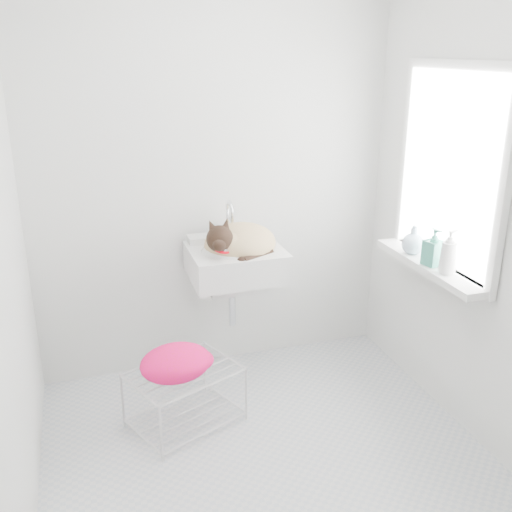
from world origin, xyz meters
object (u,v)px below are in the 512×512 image
object	(u,v)px
cat	(238,243)
bottle_c	(412,253)
wire_rack	(185,399)
bottle_a	(446,273)
bottle_b	(432,265)
sink	(236,248)

from	to	relation	value
cat	bottle_c	world-z (taller)	cat
wire_rack	cat	bearing A→B (deg)	41.92
cat	bottle_a	xyz separation A→B (m)	(0.93, -0.69, -0.04)
cat	bottle_b	world-z (taller)	cat
sink	wire_rack	xyz separation A→B (m)	(-0.40, -0.39, -0.70)
cat	bottle_a	size ratio (longest dim) A/B	2.46
bottle_c	cat	bearing A→B (deg)	158.74
sink	bottle_a	world-z (taller)	sink
sink	bottle_c	world-z (taller)	sink
sink	bottle_c	size ratio (longest dim) A/B	3.30
bottle_c	sink	bearing A→B (deg)	158.07
cat	bottle_b	bearing A→B (deg)	-42.34
bottle_a	bottle_b	size ratio (longest dim) A/B	0.97
bottle_a	wire_rack	bearing A→B (deg)	166.51
sink	bottle_c	distance (m)	1.01
cat	bottle_c	xyz separation A→B (m)	(0.93, -0.36, -0.04)
sink	bottle_b	size ratio (longest dim) A/B	2.66
cat	wire_rack	bearing A→B (deg)	-149.30
wire_rack	bottle_c	bearing A→B (deg)	0.42
sink	bottle_a	distance (m)	1.18
sink	bottle_c	bearing A→B (deg)	-21.93
bottle_b	cat	bearing A→B (deg)	148.89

